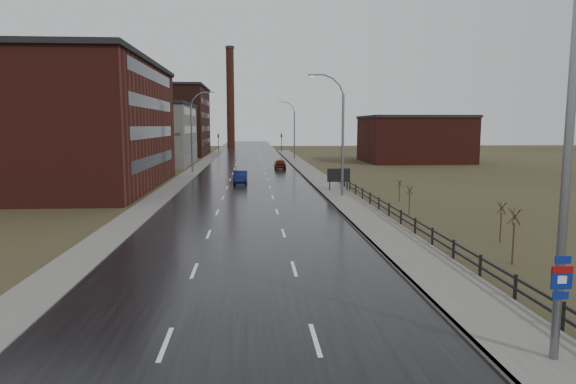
{
  "coord_description": "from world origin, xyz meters",
  "views": [
    {
      "loc": [
        0.38,
        -11.13,
        6.67
      ],
      "look_at": [
        2.38,
        17.13,
        3.0
      ],
      "focal_mm": 32.0,
      "sensor_mm": 36.0,
      "label": 1
    }
  ],
  "objects": [
    {
      "name": "road",
      "position": [
        0.0,
        60.0,
        0.03
      ],
      "size": [
        14.0,
        300.0,
        0.06
      ],
      "primitive_type": "cube",
      "color": "black",
      "rests_on": "ground"
    },
    {
      "name": "sidewalk_right",
      "position": [
        8.6,
        35.0,
        0.09
      ],
      "size": [
        3.2,
        180.0,
        0.18
      ],
      "primitive_type": "cube",
      "color": "#595651",
      "rests_on": "ground"
    },
    {
      "name": "curb_right",
      "position": [
        7.08,
        35.0,
        0.09
      ],
      "size": [
        0.16,
        180.0,
        0.18
      ],
      "primitive_type": "cube",
      "color": "slate",
      "rests_on": "ground"
    },
    {
      "name": "sidewalk_left",
      "position": [
        -8.2,
        60.0,
        0.06
      ],
      "size": [
        2.4,
        260.0,
        0.12
      ],
      "primitive_type": "cube",
      "color": "#595651",
      "rests_on": "ground"
    },
    {
      "name": "warehouse_near",
      "position": [
        -20.99,
        45.0,
        6.76
      ],
      "size": [
        22.44,
        28.56,
        13.5
      ],
      "color": "#471914",
      "rests_on": "ground"
    },
    {
      "name": "warehouse_mid",
      "position": [
        -17.99,
        78.0,
        5.26
      ],
      "size": [
        16.32,
        20.4,
        10.5
      ],
      "color": "slate",
      "rests_on": "ground"
    },
    {
      "name": "warehouse_far",
      "position": [
        -22.99,
        108.0,
        7.76
      ],
      "size": [
        26.52,
        24.48,
        15.5
      ],
      "color": "#331611",
      "rests_on": "ground"
    },
    {
      "name": "building_right",
      "position": [
        30.3,
        82.0,
        4.26
      ],
      "size": [
        18.36,
        16.32,
        8.5
      ],
      "color": "#471914",
      "rests_on": "ground"
    },
    {
      "name": "smokestack",
      "position": [
        -6.0,
        150.0,
        15.5
      ],
      "size": [
        2.7,
        2.7,
        30.7
      ],
      "color": "#331611",
      "rests_on": "ground"
    },
    {
      "name": "streetlight_main",
      "position": [
        8.47,
        2.0,
        6.06
      ],
      "size": [
        3.91,
        0.29,
        12.11
      ],
      "color": "slate",
      "rests_on": "ground"
    },
    {
      "name": "streetlight_right_mid",
      "position": [
        8.5,
        36.0,
        5.84
      ],
      "size": [
        3.36,
        0.28,
        11.35
      ],
      "color": "slate",
      "rests_on": "ground"
    },
    {
      "name": "streetlight_left",
      "position": [
        -7.7,
        62.0,
        5.84
      ],
      "size": [
        3.36,
        0.28,
        11.35
      ],
      "color": "slate",
      "rests_on": "ground"
    },
    {
      "name": "streetlight_right_far",
      "position": [
        8.5,
        90.0,
        5.84
      ],
      "size": [
        3.36,
        0.28,
        11.35
      ],
      "color": "slate",
      "rests_on": "ground"
    },
    {
      "name": "guardrail",
      "position": [
        10.3,
        18.31,
        0.71
      ],
      "size": [
        0.1,
        53.05,
        1.1
      ],
      "color": "black",
      "rests_on": "ground"
    },
    {
      "name": "shrub_c",
      "position": [
        12.93,
        12.23,
        1.47
      ],
      "size": [
        0.65,
        0.68,
        2.76
      ],
      "color": "#382D23",
      "rests_on": "ground"
    },
    {
      "name": "shrub_d",
      "position": [
        14.62,
        16.87,
        1.24
      ],
      "size": [
        0.56,
        0.59,
        2.34
      ],
      "color": "#382D23",
      "rests_on": "ground"
    },
    {
      "name": "shrub_e",
      "position": [
        12.22,
        26.37,
        1.14
      ],
      "size": [
        0.51,
        0.54,
        2.15
      ],
      "color": "#382D23",
      "rests_on": "ground"
    },
    {
      "name": "shrub_f",
      "position": [
        13.37,
        32.94,
        1.02
      ],
      "size": [
        0.46,
        0.49,
        1.93
      ],
      "color": "#382D23",
      "rests_on": "ground"
    },
    {
      "name": "billboard",
      "position": [
        9.1,
        39.77,
        1.65
      ],
      "size": [
        2.32,
        0.17,
        2.4
      ],
      "color": "black",
      "rests_on": "ground"
    },
    {
      "name": "traffic_light_left",
      "position": [
        -8.0,
        120.0,
        4.6
      ],
      "size": [
        0.58,
        2.73,
        5.3
      ],
      "color": "black",
      "rests_on": "ground"
    },
    {
      "name": "traffic_light_right",
      "position": [
        8.0,
        120.0,
        4.6
      ],
      "size": [
        0.58,
        2.73,
        5.3
      ],
      "color": "black",
      "rests_on": "ground"
    },
    {
      "name": "car_near",
      "position": [
        -0.93,
        47.7,
        0.73
      ],
      "size": [
        1.6,
        4.47,
        1.47
      ],
      "primitive_type": "imported",
      "rotation": [
        0.0,
        0.0,
        -0.01
      ],
      "color": "#0C1440",
      "rests_on": "ground"
    },
    {
      "name": "car_far",
      "position": [
        4.75,
        67.82,
        0.75
      ],
      "size": [
        1.87,
        4.46,
        1.51
      ],
      "primitive_type": "imported",
      "rotation": [
        0.0,
        0.0,
        3.12
      ],
      "color": "#49140C",
      "rests_on": "ground"
    }
  ]
}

